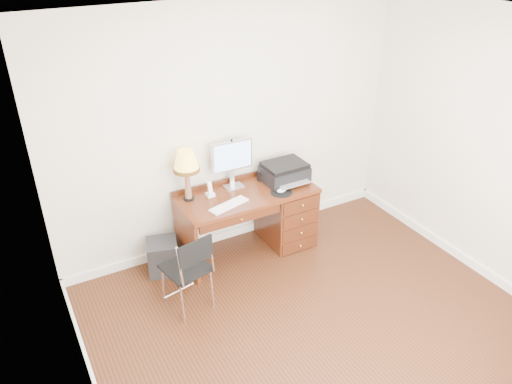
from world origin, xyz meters
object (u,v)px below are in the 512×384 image
desk (272,212)px  chair (188,266)px  phone (210,192)px  monitor (232,158)px  leg_lamp (186,164)px  printer (285,172)px  equipment_box (163,256)px

desk → chair: (-1.26, -0.60, 0.10)m
desk → chair: bearing=-154.7°
phone → desk: bearing=-13.1°
monitor → leg_lamp: 0.54m
phone → printer: bearing=-8.2°
desk → printer: printer is taller
monitor → chair: size_ratio=0.63×
phone → equipment_box: (-0.59, -0.02, -0.62)m
chair → equipment_box: 0.77m
leg_lamp → phone: 0.43m
chair → desk: bearing=13.7°
desk → leg_lamp: (-0.93, 0.17, 0.75)m
desk → printer: bearing=14.4°
monitor → printer: size_ratio=1.11×
leg_lamp → chair: 1.05m
leg_lamp → equipment_box: bearing=-169.2°
desk → monitor: size_ratio=2.81×
printer → chair: (-1.44, -0.64, -0.34)m
desk → phone: phone is taller
monitor → leg_lamp: bearing=-174.0°
desk → equipment_box: desk is taller
chair → phone: bearing=40.3°
desk → phone: bearing=170.4°
printer → equipment_box: size_ratio=1.32×
leg_lamp → monitor: bearing=4.0°
monitor → printer: 0.63m
chair → equipment_box: bearing=80.9°
monitor → leg_lamp: (-0.53, -0.04, 0.07)m
leg_lamp → equipment_box: (-0.37, -0.07, -0.98)m
printer → desk: bearing=-166.1°
leg_lamp → chair: (-0.33, -0.76, -0.65)m
desk → printer: 0.48m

